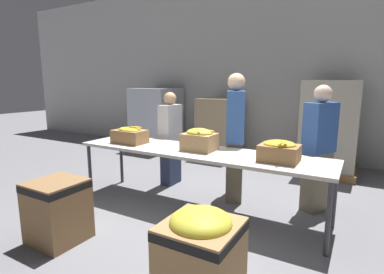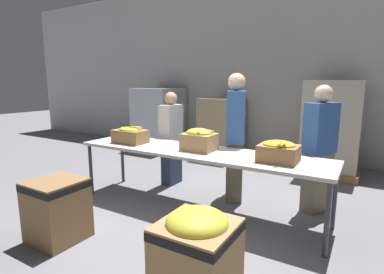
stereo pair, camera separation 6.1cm
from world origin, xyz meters
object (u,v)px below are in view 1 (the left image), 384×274
at_px(banana_box_0, 130,135).
at_px(volunteer_0, 171,139).
at_px(donation_bin_0, 57,209).
at_px(volunteer_1, 319,150).
at_px(pallet_stack_2, 157,119).
at_px(pallet_stack_0, 330,128).
at_px(pallet_stack_1, 220,128).
at_px(sorting_table, 196,154).
at_px(banana_box_1, 199,139).
at_px(volunteer_2, 235,138).
at_px(donation_bin_1, 201,251).
at_px(banana_box_2, 279,151).

relative_size(banana_box_0, volunteer_0, 0.31).
relative_size(volunteer_0, donation_bin_0, 2.30).
height_order(volunteer_1, pallet_stack_2, volunteer_1).
xyz_separation_m(volunteer_0, donation_bin_0, (-0.01, -2.12, -0.40)).
height_order(pallet_stack_0, pallet_stack_1, pallet_stack_0).
bearing_deg(sorting_table, pallet_stack_1, 108.67).
bearing_deg(pallet_stack_1, banana_box_1, -70.63).
relative_size(volunteer_2, pallet_stack_1, 1.35).
bearing_deg(donation_bin_1, pallet_stack_2, 130.03).
height_order(donation_bin_1, pallet_stack_0, pallet_stack_0).
distance_m(volunteer_1, pallet_stack_1, 3.05).
bearing_deg(volunteer_1, pallet_stack_0, -151.21).
height_order(volunteer_1, pallet_stack_0, pallet_stack_0).
bearing_deg(pallet_stack_2, volunteer_0, -48.65).
relative_size(donation_bin_0, donation_bin_1, 0.91).
bearing_deg(pallet_stack_2, banana_box_2, -36.56).
distance_m(banana_box_2, donation_bin_1, 1.52).
xyz_separation_m(sorting_table, pallet_stack_0, (1.31, 2.63, 0.08)).
bearing_deg(donation_bin_1, volunteer_2, 105.06).
relative_size(banana_box_0, pallet_stack_0, 0.28).
bearing_deg(banana_box_1, banana_box_0, -175.32).
bearing_deg(pallet_stack_1, banana_box_0, -92.45).
relative_size(banana_box_0, donation_bin_0, 0.72).
relative_size(volunteer_1, donation_bin_1, 2.27).
relative_size(donation_bin_0, pallet_stack_1, 0.50).
height_order(donation_bin_1, pallet_stack_2, pallet_stack_2).
distance_m(banana_box_2, pallet_stack_2, 4.64).
bearing_deg(banana_box_2, donation_bin_0, -144.13).
xyz_separation_m(sorting_table, donation_bin_1, (0.83, -1.43, -0.37)).
relative_size(donation_bin_1, pallet_stack_1, 0.55).
xyz_separation_m(sorting_table, banana_box_2, (1.06, -0.03, 0.17)).
height_order(banana_box_0, pallet_stack_1, pallet_stack_1).
distance_m(banana_box_2, volunteer_2, 0.99).
relative_size(banana_box_0, banana_box_2, 1.13).
distance_m(sorting_table, banana_box_2, 1.07).
bearing_deg(sorting_table, banana_box_1, 29.12).
relative_size(sorting_table, pallet_stack_2, 2.21).
bearing_deg(pallet_stack_2, donation_bin_0, -66.78).
bearing_deg(volunteer_1, banana_box_2, 6.19).
distance_m(banana_box_0, pallet_stack_1, 2.85).
bearing_deg(pallet_stack_1, banana_box_2, -54.50).
bearing_deg(banana_box_1, banana_box_2, -2.48).
distance_m(volunteer_0, donation_bin_1, 2.75).
height_order(volunteer_2, pallet_stack_2, volunteer_2).
distance_m(sorting_table, volunteer_2, 0.67).
bearing_deg(banana_box_1, sorting_table, -150.88).
distance_m(sorting_table, donation_bin_0, 1.72).
height_order(banana_box_0, volunteer_2, volunteer_2).
bearing_deg(pallet_stack_0, volunteer_1, -88.42).
height_order(banana_box_0, pallet_stack_2, pallet_stack_2).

